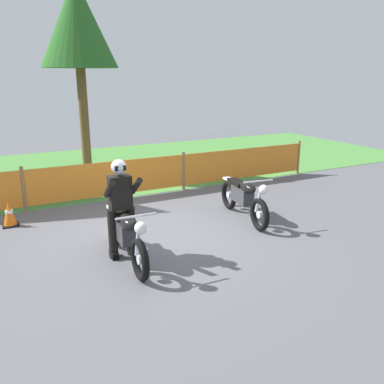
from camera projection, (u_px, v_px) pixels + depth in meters
The scene contains 8 objects.
ground at pixel (151, 236), 7.87m from camera, with size 24.00×24.00×0.02m, color #5B5B60.
grass_verge at pixel (79, 170), 13.27m from camera, with size 24.00×7.43×0.01m, color #4C8C3D.
barrier_fence at pixel (111, 179), 9.95m from camera, with size 12.05×0.08×1.05m.
tree_near_left at pixel (77, 25), 11.61m from camera, with size 2.23×2.23×5.67m.
motorcycle_lead at pixel (244, 197), 8.63m from camera, with size 0.67×2.13×1.01m.
motorcycle_trailing at pixel (126, 234), 6.65m from camera, with size 0.63×2.13×1.01m.
rider_trailing at pixel (120, 203), 6.72m from camera, with size 0.56×0.69×1.69m.
traffic_cone at pixel (9, 214), 8.30m from camera, with size 0.32×0.32×0.53m.
Camera 1 is at (-2.66, -6.87, 3.00)m, focal length 37.94 mm.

